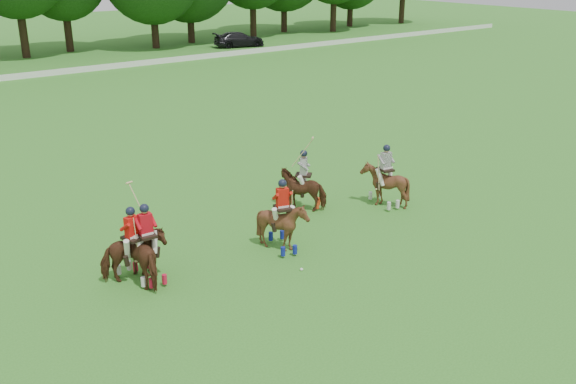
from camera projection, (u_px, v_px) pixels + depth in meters
ground at (326, 300)px, 17.21m from camera, size 180.00×180.00×0.00m
car_right at (239, 39)px, 63.00m from camera, size 5.31×3.14×1.44m
polo_red_a at (148, 253)px, 17.97m from camera, size 1.20×1.95×2.31m
polo_red_b at (134, 255)px, 17.96m from camera, size 1.76×1.60×2.78m
polo_red_c at (282, 225)px, 19.85m from camera, size 1.68×1.79×2.32m
polo_stripe_a at (303, 188)px, 23.14m from camera, size 1.75×1.81×2.73m
polo_stripe_b at (385, 184)px, 23.35m from camera, size 1.54×1.67×2.31m
polo_ball at (301, 269)px, 18.76m from camera, size 0.09×0.09×0.09m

